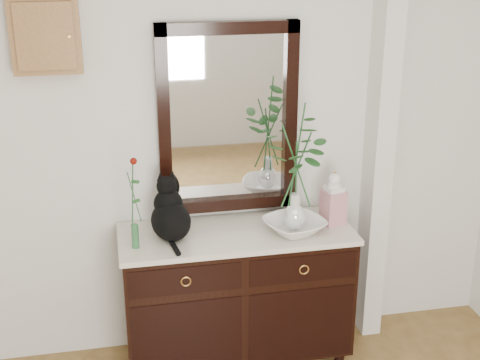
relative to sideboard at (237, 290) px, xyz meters
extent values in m
cube|color=silver|center=(-0.10, 0.25, 0.88)|extent=(3.60, 0.04, 2.70)
cube|color=silver|center=(0.90, 0.17, 0.88)|extent=(0.12, 0.20, 2.70)
cube|color=black|center=(0.00, 0.00, -0.01)|extent=(1.30, 0.50, 0.82)
cube|color=beige|center=(0.00, 0.00, 0.36)|extent=(1.33, 0.52, 0.03)
cube|color=black|center=(0.00, 0.24, 0.97)|extent=(0.80, 0.06, 1.10)
cube|color=white|center=(0.00, 0.25, 0.97)|extent=(0.66, 0.01, 0.96)
cube|color=brown|center=(-0.95, 0.21, 1.48)|extent=(0.35, 0.10, 0.40)
imported|color=white|center=(0.32, -0.08, 0.42)|extent=(0.42, 0.42, 0.08)
camera|label=1|loc=(-0.66, -3.36, 1.99)|focal=50.00mm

